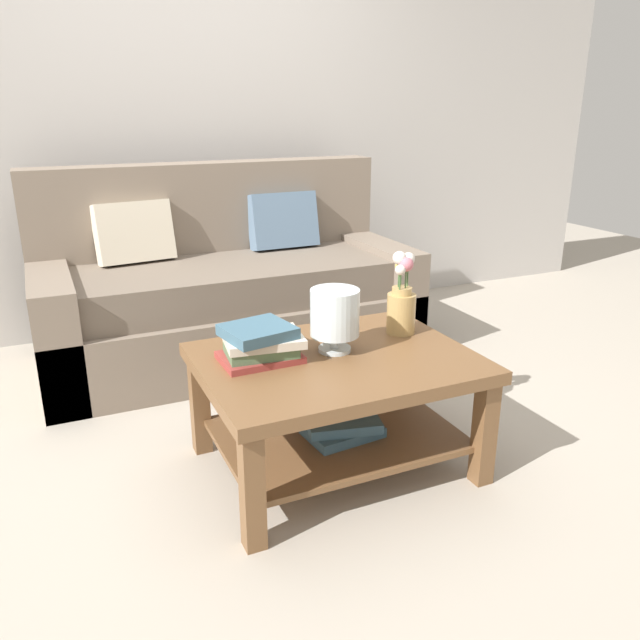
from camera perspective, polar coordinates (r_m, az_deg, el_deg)
The scene contains 7 objects.
ground_plane at distance 2.90m, azimuth -3.39°, elevation -9.46°, with size 10.00×10.00×0.00m, color #ADA393.
back_wall at distance 4.13m, azimuth -12.53°, elevation 18.19°, with size 6.40×0.12×2.70m, color #BCB7B2.
couch at distance 3.60m, azimuth -8.44°, elevation 2.44°, with size 2.02×0.90×1.06m.
coffee_table at distance 2.45m, azimuth 1.50°, elevation -6.28°, with size 1.02×0.78×0.47m.
book_stack_main at distance 2.35m, azimuth -5.39°, elevation -2.10°, with size 0.32×0.26×0.14m.
glass_hurricane_vase at distance 2.40m, azimuth 1.35°, elevation 0.51°, with size 0.19×0.19×0.25m.
flower_pitcher at distance 2.62m, azimuth 7.38°, elevation 1.73°, with size 0.12×0.12×0.35m.
Camera 1 is at (-0.90, -2.38, 1.38)m, focal length 35.47 mm.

